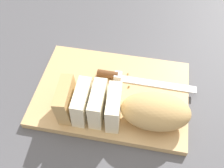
# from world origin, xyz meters

# --- Properties ---
(ground_plane) EXTENTS (3.00, 3.00, 0.00)m
(ground_plane) POSITION_xyz_m (0.00, 0.00, 0.00)
(ground_plane) COLOR #4C4C51
(cutting_board) EXTENTS (0.39, 0.27, 0.02)m
(cutting_board) POSITION_xyz_m (0.00, 0.00, 0.01)
(cutting_board) COLOR tan
(cutting_board) RESTS_ON ground_plane
(bread_loaf) EXTENTS (0.31, 0.11, 0.08)m
(bread_loaf) POSITION_xyz_m (-0.05, 0.07, 0.06)
(bread_loaf) COLOR tan
(bread_loaf) RESTS_ON cutting_board
(bread_knife) EXTENTS (0.26, 0.02, 0.02)m
(bread_knife) POSITION_xyz_m (-0.02, -0.04, 0.03)
(bread_knife) COLOR silver
(bread_knife) RESTS_ON cutting_board
(crumb_near_knife) EXTENTS (0.01, 0.01, 0.01)m
(crumb_near_knife) POSITION_xyz_m (-0.01, -0.02, 0.02)
(crumb_near_knife) COLOR tan
(crumb_near_knife) RESTS_ON cutting_board
(crumb_near_loaf) EXTENTS (0.01, 0.01, 0.01)m
(crumb_near_loaf) POSITION_xyz_m (-0.04, -0.02, 0.02)
(crumb_near_loaf) COLOR tan
(crumb_near_loaf) RESTS_ON cutting_board
(crumb_stray_left) EXTENTS (0.00, 0.00, 0.00)m
(crumb_stray_left) POSITION_xyz_m (-0.03, -0.06, 0.02)
(crumb_stray_left) COLOR tan
(crumb_stray_left) RESTS_ON cutting_board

